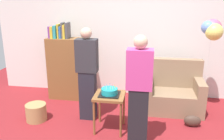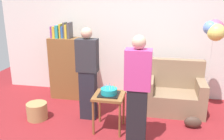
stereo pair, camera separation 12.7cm
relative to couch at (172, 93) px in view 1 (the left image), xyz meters
name	(u,v)px [view 1 (the left image)]	position (x,y,z in m)	size (l,w,h in m)	color
wall_back	(131,34)	(-0.89, 0.74, 1.01)	(6.00, 0.10, 2.70)	silver
couch	(172,93)	(0.00, 0.00, 0.00)	(1.10, 0.70, 0.96)	#8C7054
bookshelf	(67,67)	(-2.17, 0.24, 0.35)	(0.80, 0.36, 1.62)	brown
side_table	(110,100)	(-1.07, -0.94, 0.18)	(0.48, 0.48, 0.61)	brown
birthday_cake	(110,92)	(-1.07, -0.94, 0.32)	(0.32, 0.32, 0.17)	black
person_blowing_candles	(87,74)	(-1.51, -0.61, 0.49)	(0.36, 0.22, 1.63)	#23232D
person_holding_cake	(139,92)	(-0.59, -1.28, 0.49)	(0.36, 0.22, 1.63)	black
wicker_basket	(36,112)	(-2.40, -0.84, -0.19)	(0.36, 0.36, 0.30)	#A88451
handbag	(192,121)	(0.30, -0.63, -0.24)	(0.28, 0.14, 0.20)	#473328
balloon_bunch	(212,29)	(0.60, 0.02, 1.22)	(0.36, 0.40, 1.74)	silver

